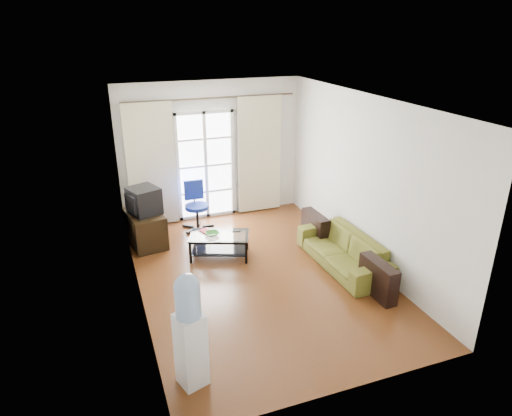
{
  "coord_description": "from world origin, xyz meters",
  "views": [
    {
      "loc": [
        -2.18,
        -5.85,
        3.69
      ],
      "look_at": [
        0.09,
        0.35,
        0.99
      ],
      "focal_mm": 32.0,
      "sensor_mm": 36.0,
      "label": 1
    }
  ],
  "objects": [
    {
      "name": "floor",
      "position": [
        0.0,
        0.0,
        0.0
      ],
      "size": [
        5.2,
        5.2,
        0.0
      ],
      "primitive_type": "plane",
      "color": "brown",
      "rests_on": "ground"
    },
    {
      "name": "task_chair",
      "position": [
        -0.49,
        2.04,
        0.27
      ],
      "size": [
        0.63,
        0.63,
        0.92
      ],
      "rotation": [
        0.0,
        0.0,
        -0.01
      ],
      "color": "black",
      "rests_on": "floor"
    },
    {
      "name": "curtain_rod",
      "position": [
        0.0,
        2.5,
        2.38
      ],
      "size": [
        3.3,
        0.04,
        0.04
      ],
      "primitive_type": "cylinder",
      "rotation": [
        0.0,
        1.57,
        0.0
      ],
      "color": "#4C3F2D",
      "rests_on": "wall_back"
    },
    {
      "name": "ceiling",
      "position": [
        0.0,
        0.0,
        2.7
      ],
      "size": [
        5.2,
        5.2,
        0.0
      ],
      "primitive_type": "plane",
      "rotation": [
        3.14,
        0.0,
        0.0
      ],
      "color": "white",
      "rests_on": "wall_back"
    },
    {
      "name": "crt_tv",
      "position": [
        -1.49,
        1.69,
        0.83
      ],
      "size": [
        0.62,
        0.63,
        0.46
      ],
      "rotation": [
        0.0,
        0.0,
        0.35
      ],
      "color": "black",
      "rests_on": "tv_stand"
    },
    {
      "name": "wall_right",
      "position": [
        1.8,
        0.0,
        1.35
      ],
      "size": [
        0.02,
        5.2,
        2.7
      ],
      "primitive_type": "cube",
      "color": "white",
      "rests_on": "floor"
    },
    {
      "name": "tv_stand",
      "position": [
        -1.49,
        1.67,
        0.3
      ],
      "size": [
        0.68,
        0.9,
        0.6
      ],
      "primitive_type": "cube",
      "rotation": [
        0.0,
        0.0,
        0.17
      ],
      "color": "black",
      "rests_on": "floor"
    },
    {
      "name": "water_cooler",
      "position": [
        -1.48,
        -1.91,
        0.71
      ],
      "size": [
        0.35,
        0.35,
        1.36
      ],
      "rotation": [
        0.0,
        0.0,
        0.31
      ],
      "color": "silver",
      "rests_on": "floor"
    },
    {
      "name": "french_door",
      "position": [
        -0.15,
        2.54,
        1.07
      ],
      "size": [
        1.16,
        0.06,
        2.15
      ],
      "color": "white",
      "rests_on": "wall_back"
    },
    {
      "name": "wall_front",
      "position": [
        0.0,
        -2.6,
        1.35
      ],
      "size": [
        3.6,
        0.02,
        2.7
      ],
      "primitive_type": "cube",
      "color": "white",
      "rests_on": "floor"
    },
    {
      "name": "bowl",
      "position": [
        -0.5,
        0.83,
        0.42
      ],
      "size": [
        0.29,
        0.29,
        0.06
      ],
      "primitive_type": "imported",
      "rotation": [
        0.0,
        0.0,
        0.15
      ],
      "color": "#2F8243",
      "rests_on": "coffee_table"
    },
    {
      "name": "curtain_left",
      "position": [
        -1.2,
        2.48,
        1.2
      ],
      "size": [
        0.9,
        0.07,
        2.35
      ],
      "primitive_type": "cube",
      "color": "beige",
      "rests_on": "curtain_rod"
    },
    {
      "name": "radiator",
      "position": [
        0.8,
        2.5,
        0.33
      ],
      "size": [
        0.64,
        0.12,
        0.64
      ],
      "primitive_type": "cube",
      "color": "gray",
      "rests_on": "floor"
    },
    {
      "name": "coffee_table",
      "position": [
        -0.39,
        0.81,
        0.25
      ],
      "size": [
        1.11,
        0.87,
        0.4
      ],
      "rotation": [
        0.0,
        0.0,
        -0.37
      ],
      "color": "silver",
      "rests_on": "floor"
    },
    {
      "name": "curtain_right",
      "position": [
        0.95,
        2.48,
        1.2
      ],
      "size": [
        0.9,
        0.07,
        2.35
      ],
      "primitive_type": "cube",
      "color": "beige",
      "rests_on": "curtain_rod"
    },
    {
      "name": "wall_back",
      "position": [
        0.0,
        2.6,
        1.35
      ],
      "size": [
        3.6,
        0.02,
        2.7
      ],
      "primitive_type": "cube",
      "color": "white",
      "rests_on": "floor"
    },
    {
      "name": "remote",
      "position": [
        -0.08,
        0.83,
        0.4
      ],
      "size": [
        0.15,
        0.07,
        0.02
      ],
      "primitive_type": "cube",
      "rotation": [
        0.0,
        0.0,
        -0.23
      ],
      "color": "black",
      "rests_on": "coffee_table"
    },
    {
      "name": "wall_left",
      "position": [
        -1.8,
        0.0,
        1.35
      ],
      "size": [
        0.02,
        5.2,
        2.7
      ],
      "primitive_type": "cube",
      "color": "white",
      "rests_on": "floor"
    },
    {
      "name": "book",
      "position": [
        -0.64,
        0.97,
        0.41
      ],
      "size": [
        0.31,
        0.32,
        0.02
      ],
      "primitive_type": "imported",
      "rotation": [
        0.0,
        0.0,
        0.42
      ],
      "color": "#B0152C",
      "rests_on": "coffee_table"
    },
    {
      "name": "sofa",
      "position": [
        1.4,
        -0.19,
        0.27
      ],
      "size": [
        1.9,
        0.83,
        0.54
      ],
      "primitive_type": "imported",
      "rotation": [
        0.0,
        0.0,
        -1.54
      ],
      "color": "#656722",
      "rests_on": "floor"
    }
  ]
}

